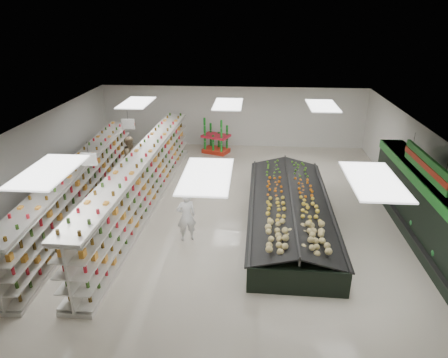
# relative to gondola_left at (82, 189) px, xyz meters

# --- Properties ---
(floor) EXTENTS (16.00, 16.00, 0.00)m
(floor) POSITION_rel_gondola_left_xyz_m (5.05, 0.17, -0.89)
(floor) COLOR beige
(floor) RESTS_ON ground
(ceiling) EXTENTS (14.00, 16.00, 0.02)m
(ceiling) POSITION_rel_gondola_left_xyz_m (5.05, 0.17, 2.31)
(ceiling) COLOR white
(ceiling) RESTS_ON wall_back
(wall_back) EXTENTS (14.00, 0.02, 3.20)m
(wall_back) POSITION_rel_gondola_left_xyz_m (5.05, 8.17, 0.71)
(wall_back) COLOR silver
(wall_back) RESTS_ON floor
(wall_front) EXTENTS (14.00, 0.02, 3.20)m
(wall_front) POSITION_rel_gondola_left_xyz_m (5.05, -7.83, 0.71)
(wall_front) COLOR silver
(wall_front) RESTS_ON floor
(wall_left) EXTENTS (0.02, 16.00, 3.20)m
(wall_left) POSITION_rel_gondola_left_xyz_m (-1.95, 0.17, 0.71)
(wall_left) COLOR silver
(wall_left) RESTS_ON floor
(wall_right) EXTENTS (0.02, 16.00, 3.20)m
(wall_right) POSITION_rel_gondola_left_xyz_m (12.05, 0.17, 0.71)
(wall_right) COLOR silver
(wall_right) RESTS_ON floor
(produce_wall_case) EXTENTS (0.93, 8.00, 2.20)m
(produce_wall_case) POSITION_rel_gondola_left_xyz_m (11.58, -1.33, 0.35)
(produce_wall_case) COLOR black
(produce_wall_case) RESTS_ON floor
(aisle_sign_near) EXTENTS (0.52, 0.06, 0.75)m
(aisle_sign_near) POSITION_rel_gondola_left_xyz_m (1.25, -1.83, 1.86)
(aisle_sign_near) COLOR white
(aisle_sign_near) RESTS_ON ceiling
(aisle_sign_far) EXTENTS (0.52, 0.06, 0.75)m
(aisle_sign_far) POSITION_rel_gondola_left_xyz_m (1.25, 2.17, 1.86)
(aisle_sign_far) COLOR white
(aisle_sign_far) RESTS_ON ceiling
(hortifruti_banner) EXTENTS (0.12, 3.20, 0.95)m
(hortifruti_banner) POSITION_rel_gondola_left_xyz_m (11.30, -1.33, 1.76)
(hortifruti_banner) COLOR #207927
(hortifruti_banner) RESTS_ON ceiling
(gondola_left) EXTENTS (1.33, 11.17, 1.93)m
(gondola_left) POSITION_rel_gondola_left_xyz_m (0.00, 0.00, 0.00)
(gondola_left) COLOR silver
(gondola_left) RESTS_ON floor
(gondola_center) EXTENTS (1.28, 12.14, 2.10)m
(gondola_center) POSITION_rel_gondola_left_xyz_m (2.15, 0.57, 0.08)
(gondola_center) COLOR silver
(gondola_center) RESTS_ON floor
(produce_island) EXTENTS (2.94, 7.80, 1.16)m
(produce_island) POSITION_rel_gondola_left_xyz_m (7.49, -0.37, -0.36)
(produce_island) COLOR black
(produce_island) RESTS_ON floor
(soda_endcap) EXTENTS (1.57, 1.34, 1.70)m
(soda_endcap) POSITION_rel_gondola_left_xyz_m (4.26, 6.90, -0.06)
(soda_endcap) COLOR red
(soda_endcap) RESTS_ON floor
(shopper_main) EXTENTS (0.73, 0.61, 1.70)m
(shopper_main) POSITION_rel_gondola_left_xyz_m (4.11, -1.70, -0.04)
(shopper_main) COLOR white
(shopper_main) RESTS_ON floor
(shopper_background) EXTENTS (0.87, 1.05, 1.86)m
(shopper_background) POSITION_rel_gondola_left_xyz_m (0.85, 3.39, 0.04)
(shopper_background) COLOR #99865E
(shopper_background) RESTS_ON floor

